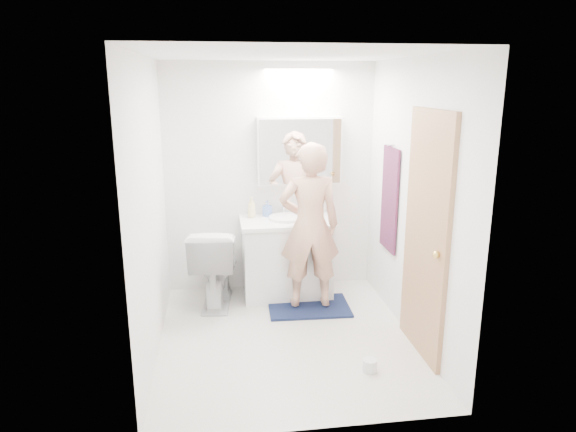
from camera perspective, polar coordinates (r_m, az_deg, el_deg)
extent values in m
plane|color=silver|center=(4.70, -0.18, -13.30)|extent=(2.50, 2.50, 0.00)
plane|color=white|center=(4.15, -0.21, 17.39)|extent=(2.50, 2.50, 0.00)
plane|color=white|center=(5.48, -1.98, 4.12)|extent=(2.50, 0.00, 2.50)
plane|color=white|center=(3.08, 2.99, -4.33)|extent=(2.50, 0.00, 2.50)
plane|color=white|center=(4.26, -15.00, 0.56)|extent=(0.00, 2.50, 2.50)
plane|color=white|center=(4.55, 13.68, 1.51)|extent=(0.00, 2.50, 2.50)
cube|color=white|center=(5.43, -0.16, -4.81)|extent=(0.90, 0.55, 0.78)
cube|color=white|center=(5.31, -0.16, -0.64)|extent=(0.95, 0.58, 0.04)
cylinder|color=white|center=(5.33, -0.20, -0.19)|extent=(0.36, 0.36, 0.03)
cylinder|color=silver|center=(5.50, -0.47, 0.96)|extent=(0.02, 0.02, 0.16)
cube|color=white|center=(5.40, 1.26, 7.19)|extent=(0.88, 0.14, 0.70)
cube|color=silver|center=(5.33, 1.40, 7.09)|extent=(0.84, 0.01, 0.66)
imported|color=white|center=(5.27, -8.04, -5.36)|extent=(0.54, 0.85, 0.82)
cube|color=#162746|center=(5.26, 2.30, -9.95)|extent=(0.82, 0.58, 0.02)
imported|color=tan|center=(4.97, 2.40, -1.08)|extent=(0.60, 0.41, 1.61)
cube|color=#A57652|center=(4.28, 14.97, -2.18)|extent=(0.04, 0.80, 2.00)
sphere|color=gold|center=(4.01, 16.03, -4.10)|extent=(0.06, 0.06, 0.06)
cube|color=#12213B|center=(5.06, 11.12, 1.81)|extent=(0.02, 0.42, 1.00)
cylinder|color=silver|center=(4.97, 11.27, 7.66)|extent=(0.07, 0.02, 0.02)
imported|color=beige|center=(5.39, -4.04, 0.97)|extent=(0.11, 0.11, 0.22)
imported|color=#6286D3|center=(5.44, -2.29, 0.84)|extent=(0.11, 0.11, 0.17)
imported|color=#3964AC|center=(5.48, 1.91, 0.50)|extent=(0.09, 0.09, 0.08)
cylinder|color=silver|center=(4.25, 9.00, -15.96)|extent=(0.11, 0.11, 0.10)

